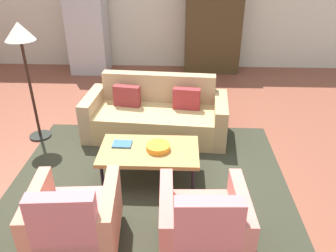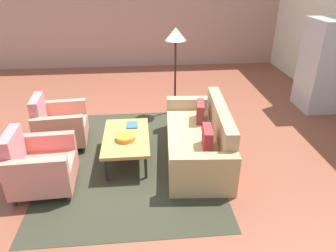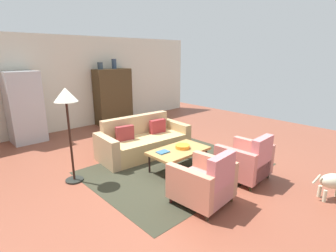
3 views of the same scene
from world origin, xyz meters
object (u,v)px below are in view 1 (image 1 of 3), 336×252
cabinet (213,31)px  refrigerator (88,30)px  coffee_table (149,152)px  armchair_left (74,223)px  book_stack (122,144)px  floor_lamp (21,43)px  fruit_bowl (158,147)px  couch (157,115)px  armchair_right (204,227)px

cabinet → refrigerator: (-2.72, -0.10, 0.03)m
coffee_table → armchair_left: (-0.59, -1.17, -0.04)m
book_stack → floor_lamp: floor_lamp is taller
armchair_left → cabinet: cabinet is taller
fruit_bowl → book_stack: 0.46m
coffee_table → book_stack: 0.36m
floor_lamp → refrigerator: bearing=88.4°
coffee_table → fruit_bowl: 0.13m
couch → cabinet: cabinet is taller
coffee_table → cabinet: bearing=75.8°
cabinet → armchair_right: bearing=-94.7°
cabinet → floor_lamp: (-2.80, -3.13, 0.54)m
couch → floor_lamp: floor_lamp is taller
refrigerator → armchair_left: bearing=-78.1°
fruit_bowl → cabinet: 4.22m
fruit_bowl → refrigerator: 4.40m
cabinet → book_stack: bearing=-109.0°
coffee_table → refrigerator: refrigerator is taller
armchair_left → fruit_bowl: 1.37m
couch → armchair_right: size_ratio=2.45×
armchair_left → book_stack: bearing=73.9°
cabinet → refrigerator: refrigerator is taller
cabinet → floor_lamp: size_ratio=1.05×
fruit_bowl → coffee_table: bearing=180.0°
couch → fruit_bowl: bearing=99.3°
couch → coffee_table: 1.19m
fruit_bowl → cabinet: bearing=77.2°
cabinet → floor_lamp: cabinet is taller
fruit_bowl → book_stack: bearing=168.4°
armchair_left → floor_lamp: size_ratio=0.51×
book_stack → cabinet: cabinet is taller
cabinet → refrigerator: bearing=-177.8°
armchair_right → book_stack: (-0.94, 1.26, 0.09)m
armchair_left → armchair_right: 1.20m
couch → refrigerator: refrigerator is taller
armchair_right → armchair_left: bearing=177.5°
armchair_right → cabinet: (0.44, 5.26, 0.56)m
armchair_right → refrigerator: size_ratio=0.48×
cabinet → floor_lamp: 4.24m
book_stack → coffee_table: bearing=-15.3°
book_stack → refrigerator: (-1.34, 3.89, 0.49)m
coffee_table → fruit_bowl: bearing=0.0°
floor_lamp → book_stack: bearing=-31.3°
couch → cabinet: 3.14m
couch → book_stack: couch is taller
couch → coffee_table: bearing=93.9°
armchair_left → book_stack: armchair_left is taller
armchair_right → fruit_bowl: size_ratio=3.03×
armchair_right → book_stack: size_ratio=3.72×
cabinet → refrigerator: 2.72m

